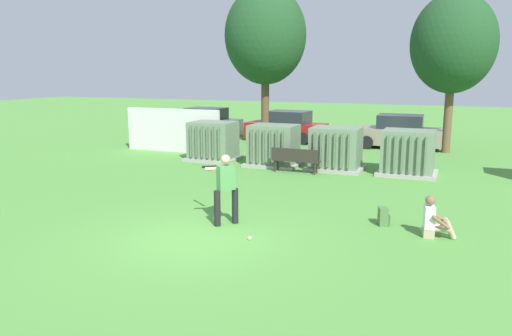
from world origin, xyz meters
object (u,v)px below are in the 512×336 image
object	(u,v)px
transformer_west	(213,141)
transformer_mid_east	(336,149)
backpack	(383,217)
parked_car_right_of_center	(397,133)
transformer_east	(408,153)
sports_ball	(250,238)
transformer_mid_west	(274,146)
parked_car_leftmost	(205,123)
parked_car_left_of_center	(287,127)
seated_spectator	(434,221)
park_bench	(295,159)
batter	(225,185)

from	to	relation	value
transformer_west	transformer_mid_east	world-z (taller)	same
backpack	parked_car_right_of_center	world-z (taller)	parked_car_right_of_center
transformer_east	sports_ball	bearing A→B (deg)	-106.38
transformer_mid_west	backpack	distance (m)	8.23
sports_ball	parked_car_leftmost	world-z (taller)	parked_car_leftmost
transformer_mid_west	sports_ball	bearing A→B (deg)	-73.55
parked_car_leftmost	parked_car_right_of_center	world-z (taller)	same
parked_car_left_of_center	parked_car_leftmost	bearing A→B (deg)	175.66
transformer_mid_west	parked_car_leftmost	world-z (taller)	same
seated_spectator	transformer_east	bearing A→B (deg)	99.89
park_bench	parked_car_right_of_center	world-z (taller)	parked_car_right_of_center
backpack	parked_car_left_of_center	xyz separation A→B (m)	(-6.88, 13.18, 0.54)
transformer_west	backpack	xyz separation A→B (m)	(7.94, -6.59, -0.57)
transformer_west	sports_ball	distance (m)	10.33
transformer_east	parked_car_right_of_center	size ratio (longest dim) A/B	0.50
transformer_mid_west	seated_spectator	distance (m)	9.34
transformer_mid_west	seated_spectator	world-z (taller)	transformer_mid_west
parked_car_leftmost	transformer_mid_west	bearing A→B (deg)	-46.55
park_bench	parked_car_leftmost	xyz separation A→B (m)	(-8.05, 8.28, 0.22)
transformer_east	transformer_mid_west	bearing A→B (deg)	-178.51
seated_spectator	backpack	xyz separation A→B (m)	(-1.17, 0.47, -0.16)
parked_car_leftmost	backpack	bearing A→B (deg)	-48.59
transformer_west	parked_car_leftmost	world-z (taller)	same
seated_spectator	parked_car_right_of_center	bearing A→B (deg)	99.74
parked_car_leftmost	parked_car_right_of_center	xyz separation A→B (m)	(10.84, -0.65, 0.00)
backpack	parked_car_left_of_center	world-z (taller)	parked_car_left_of_center
parked_car_right_of_center	transformer_west	bearing A→B (deg)	-137.10
backpack	transformer_mid_west	bearing A→B (deg)	128.94
transformer_mid_east	seated_spectator	bearing A→B (deg)	-60.93
transformer_mid_east	sports_ball	world-z (taller)	transformer_mid_east
park_bench	parked_car_right_of_center	size ratio (longest dim) A/B	0.43
transformer_west	transformer_mid_west	bearing A→B (deg)	-4.34
parked_car_leftmost	parked_car_right_of_center	bearing A→B (deg)	-3.42
park_bench	seated_spectator	xyz separation A→B (m)	(5.09, -5.76, -0.16)
backpack	batter	bearing A→B (deg)	-159.75
batter	backpack	world-z (taller)	batter
park_bench	transformer_west	bearing A→B (deg)	162.08
park_bench	parked_car_leftmost	bearing A→B (deg)	134.21
backpack	transformer_west	bearing A→B (deg)	140.29
transformer_east	sports_ball	distance (m)	9.14
sports_ball	parked_car_left_of_center	bearing A→B (deg)	105.47
transformer_mid_east	parked_car_right_of_center	size ratio (longest dim) A/B	0.50
seated_spectator	batter	bearing A→B (deg)	-169.73
parked_car_leftmost	batter	bearing A→B (deg)	-60.79
transformer_mid_west	batter	bearing A→B (deg)	-78.82
seated_spectator	parked_car_leftmost	world-z (taller)	parked_car_leftmost
sports_ball	parked_car_left_of_center	distance (m)	16.00
transformer_east	parked_car_right_of_center	bearing A→B (deg)	99.58
transformer_mid_west	park_bench	xyz separation A→B (m)	(1.24, -1.09, -0.25)
parked_car_right_of_center	backpack	bearing A→B (deg)	-85.01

